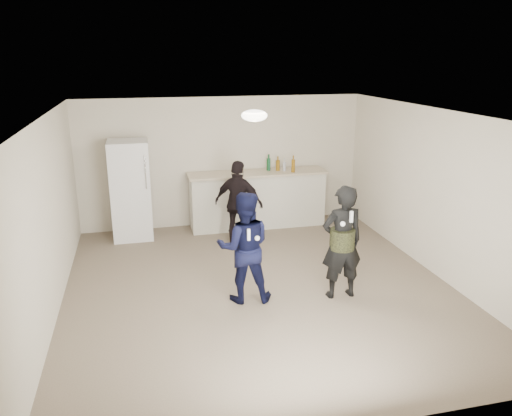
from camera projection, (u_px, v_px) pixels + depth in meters
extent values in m
plane|color=#6B5B4C|center=(259.00, 287.00, 7.28)|extent=(6.00, 6.00, 0.00)
plane|color=silver|center=(260.00, 114.00, 6.55)|extent=(6.00, 6.00, 0.00)
plane|color=beige|center=(223.00, 162.00, 9.70)|extent=(6.00, 0.00, 6.00)
plane|color=beige|center=(346.00, 307.00, 4.13)|extent=(6.00, 0.00, 6.00)
plane|color=beige|center=(48.00, 220.00, 6.30)|extent=(0.00, 6.00, 6.00)
plane|color=beige|center=(436.00, 193.00, 7.53)|extent=(0.00, 6.00, 6.00)
cube|color=beige|center=(258.00, 200.00, 9.75)|extent=(2.60, 0.56, 1.05)
cube|color=beige|center=(258.00, 173.00, 9.59)|extent=(2.68, 0.64, 0.04)
cube|color=white|center=(131.00, 190.00, 9.04)|extent=(0.70, 0.70, 1.80)
cylinder|color=silver|center=(145.00, 172.00, 8.64)|extent=(0.02, 0.02, 0.60)
ellipsoid|color=white|center=(254.00, 116.00, 6.84)|extent=(0.36, 0.36, 0.16)
cylinder|color=silver|center=(241.00, 168.00, 9.55)|extent=(0.08, 0.08, 0.17)
imported|color=#0F1442|center=(244.00, 247.00, 6.71)|extent=(0.83, 0.69, 1.54)
imported|color=black|center=(342.00, 242.00, 6.79)|extent=(0.60, 0.40, 1.60)
cylinder|color=#353B1B|center=(342.00, 239.00, 6.78)|extent=(0.34, 0.34, 0.28)
imported|color=black|center=(239.00, 203.00, 8.73)|extent=(0.94, 0.80, 1.51)
cube|color=white|center=(249.00, 235.00, 6.36)|extent=(0.04, 0.04, 0.15)
sphere|color=white|center=(257.00, 238.00, 6.44)|extent=(0.07, 0.07, 0.07)
cube|color=white|center=(351.00, 217.00, 6.43)|extent=(0.04, 0.04, 0.15)
sphere|color=white|center=(343.00, 224.00, 6.46)|extent=(0.07, 0.07, 0.07)
cylinder|color=#B1B4BC|center=(284.00, 166.00, 9.67)|extent=(0.07, 0.07, 0.17)
cylinder|color=#8C6014|center=(278.00, 165.00, 9.67)|extent=(0.08, 0.08, 0.20)
cylinder|color=#154A17|center=(268.00, 164.00, 9.68)|extent=(0.07, 0.07, 0.24)
cylinder|color=#845913|center=(293.00, 166.00, 9.54)|extent=(0.07, 0.07, 0.24)
cylinder|color=#164E2E|center=(269.00, 165.00, 9.67)|extent=(0.06, 0.06, 0.24)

